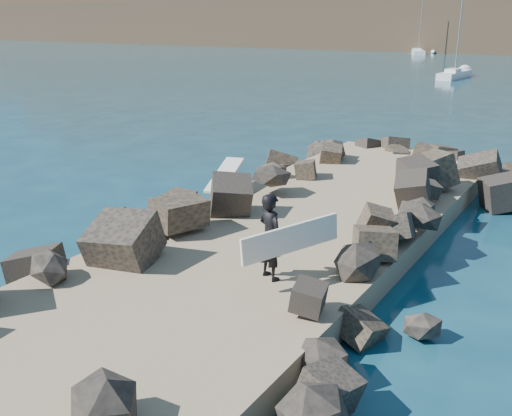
% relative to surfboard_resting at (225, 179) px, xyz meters
% --- Properties ---
extents(ground, '(800.00, 800.00, 0.00)m').
position_rel_surfboard_resting_xyz_m(ground, '(3.02, -2.01, -1.04)').
color(ground, '#0F384C').
rests_on(ground, ground).
extents(jetty, '(6.00, 26.00, 0.60)m').
position_rel_surfboard_resting_xyz_m(jetty, '(3.02, -4.01, -0.74)').
color(jetty, '#8C7759').
rests_on(jetty, ground).
extents(riprap_left, '(2.60, 22.00, 1.00)m').
position_rel_surfboard_resting_xyz_m(riprap_left, '(0.12, -3.51, -0.54)').
color(riprap_left, black).
rests_on(riprap_left, ground).
extents(riprap_right, '(2.60, 22.00, 1.00)m').
position_rel_surfboard_resting_xyz_m(riprap_right, '(5.92, -3.51, -0.54)').
color(riprap_right, black).
rests_on(riprap_right, ground).
extents(surfboard_resting, '(1.23, 2.31, 0.07)m').
position_rel_surfboard_resting_xyz_m(surfboard_resting, '(0.00, 0.00, 0.00)').
color(surfboard_resting, white).
rests_on(surfboard_resting, riprap_left).
extents(surfer_with_board, '(1.36, 1.97, 1.76)m').
position_rel_surfboard_resting_xyz_m(surfer_with_board, '(4.25, -4.31, 0.45)').
color(surfer_with_board, black).
rests_on(surfer_with_board, jetty).
extents(sailboat_e, '(4.47, 8.03, 9.47)m').
position_rel_surfboard_resting_xyz_m(sailboat_e, '(-20.68, 84.47, -0.69)').
color(sailboat_e, white).
rests_on(sailboat_e, ground).
extents(sailboat_a, '(1.84, 6.79, 8.14)m').
position_rel_surfboard_resting_xyz_m(sailboat_a, '(-4.89, 45.74, -0.69)').
color(sailboat_a, white).
rests_on(sailboat_a, ground).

